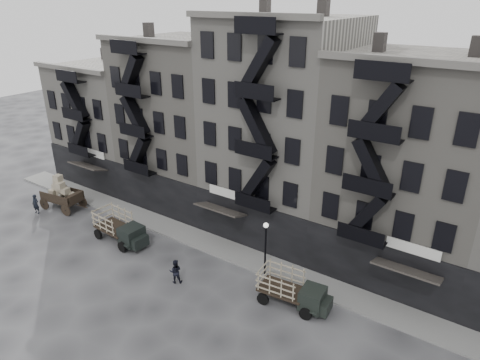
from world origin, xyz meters
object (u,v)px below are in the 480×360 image
Objects in this scene: stake_truck_west at (120,226)px; pedestrian_west at (36,204)px; pedestrian_mid at (175,271)px; wagon at (60,190)px; stake_truck_east at (292,287)px; horse at (58,198)px.

pedestrian_west is (-10.12, -1.08, -0.51)m from stake_truck_west.
stake_truck_west is 7.54m from pedestrian_mid.
pedestrian_west reaches higher than pedestrian_mid.
wagon is 24.15m from stake_truck_east.
pedestrian_west is 17.48m from pedestrian_mid.
stake_truck_east is at bearing -10.80° from pedestrian_west.
horse is at bearing 54.76° from pedestrian_west.
wagon is at bearing -45.81° from pedestrian_mid.
stake_truck_east reaches higher than pedestrian_west.
wagon is at bearing 46.57° from pedestrian_west.
wagon is 16.62m from pedestrian_mid.
pedestrian_west is at bearing -170.24° from stake_truck_west.
stake_truck_east is (24.54, 0.16, 0.42)m from horse.
pedestrian_west is (-0.68, -1.88, 0.00)m from horse.
pedestrian_mid is at bearing -16.00° from wagon.
stake_truck_east reaches higher than pedestrian_mid.
pedestrian_mid is (-7.74, -2.48, -0.44)m from stake_truck_east.
stake_truck_east is at bearing -81.40° from horse.
stake_truck_west is 10.19m from pedestrian_west.
pedestrian_mid is (7.36, -1.52, -0.53)m from stake_truck_west.
pedestrian_mid is (16.80, -2.32, -0.02)m from horse.
wagon reaches higher than pedestrian_west.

